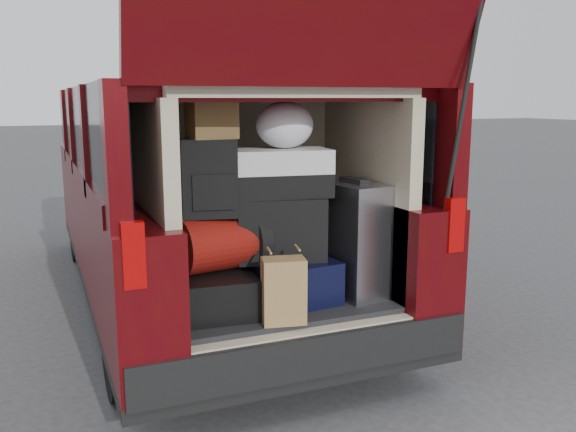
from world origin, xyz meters
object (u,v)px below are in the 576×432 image
object	(u,v)px
navy_hardshell	(285,277)
twotone_duffel	(276,173)
black_hardshell	(215,291)
red_duffel	(220,243)
silver_roller	(353,239)
backpack	(209,178)
black_soft_case	(279,228)
kraft_bag	(284,291)

from	to	relation	value
navy_hardshell	twotone_duffel	bearing A→B (deg)	160.47
black_hardshell	red_duffel	xyz separation A→B (m)	(0.05, 0.03, 0.26)
silver_roller	twotone_duffel	xyz separation A→B (m)	(-0.45, 0.08, 0.40)
silver_roller	backpack	xyz separation A→B (m)	(-0.85, 0.06, 0.40)
black_hardshell	backpack	xyz separation A→B (m)	(-0.01, 0.03, 0.62)
navy_hardshell	silver_roller	size ratio (longest dim) A/B	0.85
black_soft_case	backpack	size ratio (longest dim) A/B	1.19
kraft_bag	black_soft_case	bearing A→B (deg)	83.52
black_hardshell	red_duffel	bearing A→B (deg)	36.33
navy_hardshell	silver_roller	world-z (taller)	silver_roller
black_hardshell	silver_roller	bearing A→B (deg)	3.01
red_duffel	twotone_duffel	distance (m)	0.50
silver_roller	twotone_duffel	distance (m)	0.61
backpack	twotone_duffel	world-z (taller)	backpack
red_duffel	navy_hardshell	bearing A→B (deg)	-8.84
black_hardshell	red_duffel	world-z (taller)	red_duffel
silver_roller	backpack	size ratio (longest dim) A/B	1.60
black_hardshell	twotone_duffel	bearing A→B (deg)	13.10
silver_roller	red_duffel	size ratio (longest dim) A/B	1.44
silver_roller	black_soft_case	world-z (taller)	silver_roller
silver_roller	twotone_duffel	size ratio (longest dim) A/B	1.12
black_hardshell	kraft_bag	bearing A→B (deg)	-44.40
backpack	twotone_duffel	size ratio (longest dim) A/B	0.70
black_soft_case	twotone_duffel	xyz separation A→B (m)	(-0.01, 0.02, 0.31)
black_hardshell	twotone_duffel	xyz separation A→B (m)	(0.39, 0.05, 0.63)
black_hardshell	backpack	size ratio (longest dim) A/B	1.31
kraft_bag	red_duffel	xyz separation A→B (m)	(-0.23, 0.35, 0.20)
red_duffel	black_soft_case	xyz separation A→B (m)	(0.35, 0.00, 0.06)
black_hardshell	kraft_bag	distance (m)	0.43
red_duffel	backpack	xyz separation A→B (m)	(-0.06, -0.00, 0.36)
black_hardshell	navy_hardshell	size ratio (longest dim) A/B	0.97
silver_roller	backpack	distance (m)	0.94
silver_roller	kraft_bag	world-z (taller)	silver_roller
black_hardshell	kraft_bag	xyz separation A→B (m)	(0.28, -0.32, 0.06)
navy_hardshell	red_duffel	world-z (taller)	red_duffel
navy_hardshell	black_hardshell	bearing A→B (deg)	-179.85
black_hardshell	black_soft_case	distance (m)	0.51
navy_hardshell	twotone_duffel	distance (m)	0.62
kraft_bag	black_soft_case	world-z (taller)	black_soft_case
navy_hardshell	red_duffel	xyz separation A→B (m)	(-0.39, -0.01, 0.25)
silver_roller	kraft_bag	xyz separation A→B (m)	(-0.56, -0.29, -0.16)
black_hardshell	kraft_bag	size ratio (longest dim) A/B	1.59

